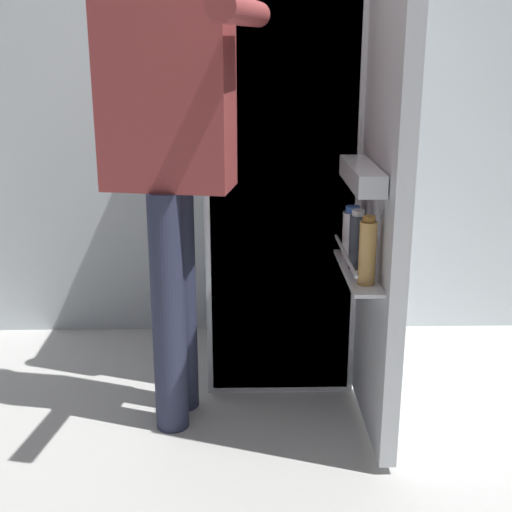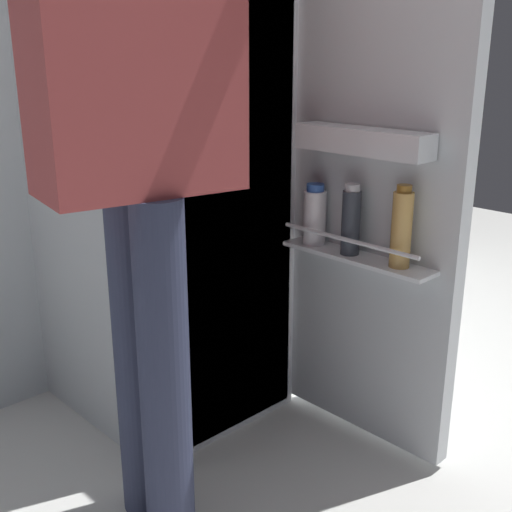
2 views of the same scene
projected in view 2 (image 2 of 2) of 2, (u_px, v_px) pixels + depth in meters
name	position (u px, v px, depth m)	size (l,w,h in m)	color
ground_plane	(286.00, 468.00, 1.90)	(6.92, 6.92, 0.00)	silver
refrigerator	(174.00, 172.00, 2.03)	(0.64, 1.23, 1.62)	silver
person	(141.00, 104.00, 1.37)	(0.57, 0.81, 1.76)	#2D334C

